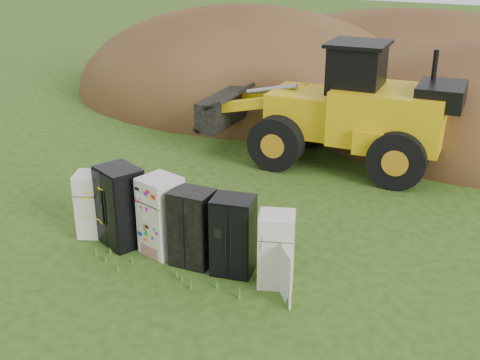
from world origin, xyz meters
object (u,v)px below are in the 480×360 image
object	(u,v)px
fridge_dark_mid	(193,228)
fridge_open_door	(276,249)
fridge_black_side	(121,206)
fridge_sticker	(161,216)
fridge_leftmost	(92,204)
wheel_loader	(324,103)
fridge_black_right	(233,235)

from	to	relation	value
fridge_dark_mid	fridge_open_door	xyz separation A→B (m)	(2.00, 0.05, -0.06)
fridge_black_side	fridge_sticker	bearing A→B (deg)	26.13
fridge_leftmost	wheel_loader	xyz separation A→B (m)	(3.08, 7.50, 1.15)
fridge_dark_mid	fridge_leftmost	bearing A→B (deg)	176.08
fridge_open_door	wheel_loader	size ratio (longest dim) A/B	0.20
fridge_dark_mid	fridge_open_door	distance (m)	2.00
fridge_black_side	wheel_loader	bearing A→B (deg)	96.19
fridge_leftmost	fridge_black_side	xyz separation A→B (m)	(0.90, -0.04, 0.16)
fridge_black_right	wheel_loader	distance (m)	7.59
fridge_black_side	wheel_loader	distance (m)	7.92
fridge_open_door	wheel_loader	distance (m)	7.79
fridge_dark_mid	fridge_open_door	world-z (taller)	fridge_dark_mid
fridge_dark_mid	fridge_black_right	size ratio (longest dim) A/B	1.00
fridge_leftmost	fridge_sticker	bearing A→B (deg)	-23.76
fridge_open_door	wheel_loader	xyz separation A→B (m)	(-1.79, 7.50, 1.15)
fridge_black_side	fridge_sticker	xyz separation A→B (m)	(1.09, 0.07, -0.03)
fridge_black_side	fridge_sticker	world-z (taller)	fridge_black_side
fridge_black_right	wheel_loader	size ratio (longest dim) A/B	0.22
fridge_black_right	fridge_leftmost	bearing A→B (deg)	168.73
fridge_black_right	fridge_open_door	size ratio (longest dim) A/B	1.09
fridge_sticker	fridge_dark_mid	bearing A→B (deg)	8.81
fridge_sticker	wheel_loader	xyz separation A→B (m)	(1.08, 7.47, 1.02)
fridge_dark_mid	fridge_open_door	bearing A→B (deg)	-1.47
fridge_black_right	fridge_dark_mid	bearing A→B (deg)	172.73
fridge_black_side	fridge_sticker	size ratio (longest dim) A/B	1.04
fridge_black_side	fridge_sticker	distance (m)	1.10
fridge_sticker	fridge_dark_mid	size ratio (longest dim) A/B	1.07
fridge_leftmost	fridge_sticker	size ratio (longest dim) A/B	0.87
fridge_leftmost	fridge_black_side	size ratio (longest dim) A/B	0.84
fridge_sticker	fridge_open_door	distance (m)	2.88
fridge_black_side	fridge_dark_mid	world-z (taller)	fridge_black_side
fridge_dark_mid	wheel_loader	xyz separation A→B (m)	(0.20, 7.55, 1.08)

